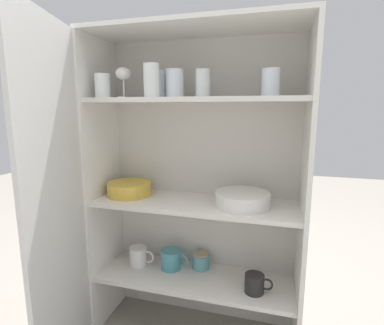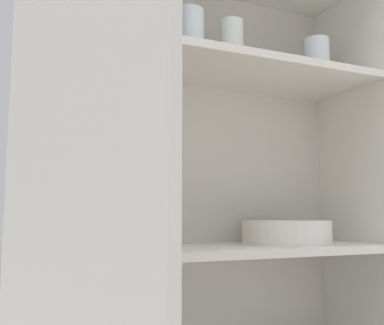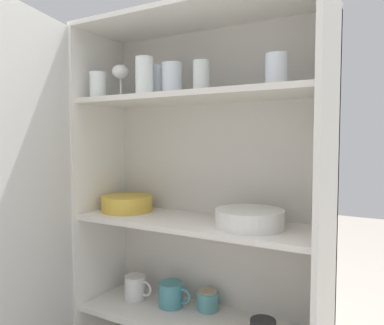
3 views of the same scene
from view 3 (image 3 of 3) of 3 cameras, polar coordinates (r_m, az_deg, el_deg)
cupboard_back_panel at (r=1.54m, az=3.36°, el=-6.36°), size 0.96×0.02×1.41m
cupboard_side_left at (r=1.69m, az=-13.62°, el=-5.62°), size 0.02×0.33×1.41m
cupboard_side_right at (r=1.25m, az=19.79°, el=-8.89°), size 0.02×0.33×1.41m
cupboard_top_panel at (r=1.45m, az=0.50°, el=21.44°), size 0.96×0.33×0.02m
shelf_board_lower at (r=1.54m, az=0.47°, el=-22.95°), size 0.92×0.30×0.02m
shelf_board_middle at (r=1.42m, az=0.48°, el=-9.23°), size 0.92×0.30×0.02m
shelf_board_upper at (r=1.39m, az=0.49°, el=9.87°), size 0.92×0.30×0.02m
cupboard_door at (r=1.38m, az=-23.35°, el=-7.78°), size 0.15×0.46×1.41m
tumbler_glass_0 at (r=1.56m, az=-14.12°, el=11.34°), size 0.07×0.07×0.10m
tumbler_glass_1 at (r=1.48m, az=-5.24°, el=12.14°), size 0.08×0.08×0.12m
tumbler_glass_2 at (r=1.25m, az=12.75°, el=13.49°), size 0.07×0.07×0.11m
tumbler_glass_3 at (r=1.35m, az=1.45°, el=12.91°), size 0.06×0.06×0.11m
tumbler_glass_4 at (r=1.41m, az=-7.25°, el=12.95°), size 0.07×0.07×0.14m
tumbler_glass_5 at (r=1.41m, az=-3.05°, el=12.57°), size 0.08×0.08×0.12m
wine_glass_0 at (r=1.55m, az=-10.81°, el=13.10°), size 0.07×0.07×0.13m
plate_stack_white at (r=1.31m, az=8.78°, el=-8.43°), size 0.24×0.24×0.06m
mixing_bowl_large at (r=1.61m, az=-9.87°, el=-6.10°), size 0.21×0.21×0.06m
coffee_mug_primary at (r=1.69m, az=-8.59°, el=-18.32°), size 0.13×0.09×0.10m
coffee_mug_extra_2 at (r=1.62m, az=-3.15°, el=-19.45°), size 0.14×0.10×0.10m
storage_jar at (r=1.59m, az=2.40°, el=-20.25°), size 0.09×0.09×0.08m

